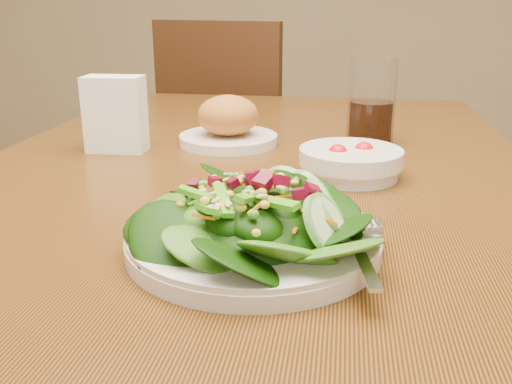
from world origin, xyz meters
TOP-DOWN VIEW (x-y plane):
  - dining_table at (0.00, 0.00)m, footprint 0.90×1.40m
  - chair_far at (-0.22, 1.01)m, footprint 0.52×0.52m
  - salad_plate at (0.06, -0.30)m, footprint 0.27×0.27m
  - bread_plate at (-0.06, 0.15)m, footprint 0.18×0.18m
  - tomato_bowl at (0.16, -0.02)m, footprint 0.15×0.15m
  - drinking_glass at (0.19, 0.21)m, footprint 0.09×0.09m
  - napkin_holder at (-0.25, 0.08)m, footprint 0.10×0.06m

SIDE VIEW (x-z plane):
  - chair_far at x=-0.22m, z-range 0.03..0.97m
  - dining_table at x=0.00m, z-range 0.27..1.02m
  - tomato_bowl at x=0.16m, z-range 0.75..0.80m
  - salad_plate at x=0.06m, z-range 0.74..0.82m
  - bread_plate at x=-0.06m, z-range 0.74..0.83m
  - drinking_glass at x=0.19m, z-range 0.74..0.89m
  - napkin_holder at x=-0.25m, z-range 0.75..0.88m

